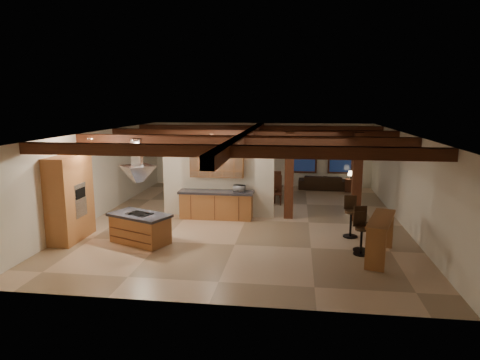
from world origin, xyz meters
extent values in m
plane|color=tan|center=(0.00, 0.00, 0.00)|extent=(12.00, 12.00, 0.00)
plane|color=silver|center=(0.00, 6.00, 1.45)|extent=(10.00, 0.00, 10.00)
plane|color=silver|center=(0.00, -6.00, 1.45)|extent=(10.00, 0.00, 10.00)
plane|color=silver|center=(-5.00, 0.00, 1.45)|extent=(0.00, 12.00, 12.00)
plane|color=silver|center=(5.00, 0.00, 1.45)|extent=(0.00, 12.00, 12.00)
plane|color=#331A10|center=(0.00, 0.00, 2.90)|extent=(12.00, 12.00, 0.00)
cube|color=#37170D|center=(0.00, -4.00, 2.76)|extent=(10.00, 0.25, 0.28)
cube|color=#37170D|center=(0.00, -1.30, 2.76)|extent=(10.00, 0.25, 0.28)
cube|color=#37170D|center=(0.00, 1.30, 2.76)|extent=(10.00, 0.25, 0.28)
cube|color=#37170D|center=(0.00, 4.00, 2.76)|extent=(10.00, 0.25, 0.28)
cube|color=#37170D|center=(0.00, 0.00, 2.76)|extent=(0.28, 12.00, 0.28)
cube|color=#37170D|center=(1.40, 0.50, 1.45)|extent=(0.30, 0.30, 2.90)
cube|color=#37170D|center=(3.60, 0.50, 1.45)|extent=(0.30, 0.30, 2.90)
cube|color=#37170D|center=(2.50, 0.50, 2.60)|extent=(2.50, 0.28, 0.28)
cube|color=silver|center=(-1.00, 0.50, 1.10)|extent=(3.80, 0.18, 2.20)
cube|color=#9B6032|center=(-4.67, -2.60, 1.20)|extent=(0.64, 1.60, 2.40)
cube|color=silver|center=(-4.37, -2.60, 1.15)|extent=(0.06, 0.62, 0.95)
cube|color=black|center=(-4.33, -2.60, 1.35)|extent=(0.01, 0.50, 0.28)
cube|color=#9B6032|center=(-1.00, 0.11, 0.43)|extent=(2.40, 0.60, 0.86)
cube|color=black|center=(-1.00, 0.11, 0.90)|extent=(2.50, 0.66, 0.08)
cube|color=#9B6032|center=(-1.00, 0.32, 1.85)|extent=(1.80, 0.34, 0.95)
cube|color=silver|center=(-1.00, 0.14, 1.85)|extent=(1.74, 0.02, 0.90)
pyramid|color=silver|center=(-2.63, -2.65, 1.73)|extent=(1.10, 1.10, 0.45)
cube|color=silver|center=(-2.63, -2.65, 2.54)|extent=(0.26, 0.22, 0.73)
cube|color=#37170D|center=(2.00, 5.94, 1.50)|extent=(1.10, 0.05, 1.70)
cube|color=black|center=(2.00, 5.91, 1.50)|extent=(0.95, 0.02, 1.55)
cube|color=#37170D|center=(3.60, 5.94, 1.50)|extent=(1.10, 0.05, 1.70)
cube|color=black|center=(3.60, 5.91, 1.50)|extent=(0.95, 0.02, 1.55)
cube|color=#37170D|center=(-1.50, 5.94, 1.70)|extent=(0.65, 0.04, 0.85)
cube|color=#245534|center=(-1.50, 5.92, 1.70)|extent=(0.55, 0.01, 0.75)
cylinder|color=silver|center=(-2.60, -2.80, 2.87)|extent=(0.16, 0.16, 0.03)
cylinder|color=silver|center=(-1.00, -0.50, 2.87)|extent=(0.16, 0.16, 0.03)
cylinder|color=silver|center=(-4.00, -2.50, 2.87)|extent=(0.16, 0.16, 0.03)
cube|color=#9B6032|center=(-2.63, -2.65, 0.38)|extent=(1.77, 1.36, 0.76)
cube|color=black|center=(-2.63, -2.65, 0.79)|extent=(1.91, 1.50, 0.07)
cube|color=black|center=(-2.63, -2.65, 0.83)|extent=(0.78, 0.67, 0.02)
imported|color=#422410|center=(0.22, 2.94, 0.29)|extent=(1.82, 1.32, 0.57)
imported|color=black|center=(2.82, 5.50, 0.31)|extent=(2.15, 0.90, 0.62)
imported|color=silver|center=(-0.23, 0.11, 1.05)|extent=(0.38, 0.26, 0.21)
cube|color=#9B6032|center=(3.74, -3.00, 1.01)|extent=(1.06, 2.05, 0.06)
cube|color=#9B6032|center=(3.48, -3.85, 0.50)|extent=(0.46, 0.23, 0.99)
cube|color=#9B6032|center=(4.01, -2.14, 0.50)|extent=(0.46, 0.23, 0.99)
cube|color=#37170D|center=(3.99, 5.08, 0.28)|extent=(0.52, 0.52, 0.56)
cylinder|color=black|center=(3.99, 5.08, 0.64)|extent=(0.06, 0.06, 0.17)
cone|color=#FFDA99|center=(3.99, 5.08, 0.81)|extent=(0.30, 0.30, 0.19)
cylinder|color=black|center=(3.32, -2.81, 0.69)|extent=(0.34, 0.34, 0.07)
cube|color=black|center=(3.26, -2.66, 0.91)|extent=(0.31, 0.16, 0.38)
cylinder|color=black|center=(3.32, -2.81, 0.34)|extent=(0.06, 0.06, 0.67)
cylinder|color=black|center=(3.32, -2.81, 0.02)|extent=(0.38, 0.38, 0.03)
cylinder|color=black|center=(3.36, -2.52, 0.73)|extent=(0.37, 0.37, 0.07)
cube|color=black|center=(3.33, -2.35, 0.97)|extent=(0.35, 0.11, 0.41)
cylinder|color=black|center=(3.36, -2.52, 0.37)|extent=(0.06, 0.06, 0.71)
cylinder|color=black|center=(3.36, -2.52, 0.02)|extent=(0.41, 0.41, 0.03)
cylinder|color=black|center=(3.23, -1.37, 0.75)|extent=(0.38, 0.38, 0.07)
cube|color=black|center=(3.21, -1.19, 0.99)|extent=(0.36, 0.08, 0.42)
cylinder|color=black|center=(3.23, -1.37, 0.38)|extent=(0.06, 0.06, 0.73)
cylinder|color=black|center=(3.23, -1.37, 0.02)|extent=(0.42, 0.42, 0.03)
cube|color=#37170D|center=(-0.38, 2.26, 0.42)|extent=(0.41, 0.41, 0.06)
cube|color=#37170D|center=(-0.39, 2.45, 0.76)|extent=(0.39, 0.07, 0.69)
cylinder|color=#37170D|center=(-0.52, 2.09, 0.19)|extent=(0.05, 0.05, 0.39)
cylinder|color=#37170D|center=(-0.21, 2.11, 0.19)|extent=(0.05, 0.05, 0.39)
cylinder|color=#37170D|center=(-0.54, 2.40, 0.19)|extent=(0.05, 0.05, 0.39)
cylinder|color=#37170D|center=(-0.23, 2.42, 0.19)|extent=(0.05, 0.05, 0.39)
cube|color=#37170D|center=(-0.46, 3.55, 0.42)|extent=(0.41, 0.41, 0.06)
cube|color=#37170D|center=(-0.45, 3.35, 0.76)|extent=(0.39, 0.07, 0.69)
cylinder|color=#37170D|center=(-0.32, 3.71, 0.19)|extent=(0.05, 0.05, 0.39)
cylinder|color=#37170D|center=(-0.63, 3.69, 0.19)|extent=(0.05, 0.05, 0.39)
cylinder|color=#37170D|center=(-0.30, 3.40, 0.19)|extent=(0.05, 0.05, 0.39)
cylinder|color=#37170D|center=(-0.61, 3.38, 0.19)|extent=(0.05, 0.05, 0.39)
cube|color=#37170D|center=(0.91, 2.34, 0.42)|extent=(0.41, 0.41, 0.06)
cube|color=#37170D|center=(0.90, 2.54, 0.76)|extent=(0.39, 0.07, 0.69)
cylinder|color=#37170D|center=(0.77, 2.17, 0.19)|extent=(0.05, 0.05, 0.39)
cylinder|color=#37170D|center=(1.08, 2.20, 0.19)|extent=(0.05, 0.05, 0.39)
cylinder|color=#37170D|center=(0.75, 2.49, 0.19)|extent=(0.05, 0.05, 0.39)
cylinder|color=#37170D|center=(1.06, 2.51, 0.19)|extent=(0.05, 0.05, 0.39)
cube|color=#37170D|center=(0.83, 3.63, 0.42)|extent=(0.41, 0.41, 0.06)
cube|color=#37170D|center=(0.84, 3.44, 0.76)|extent=(0.39, 0.07, 0.69)
cylinder|color=#37170D|center=(0.97, 3.80, 0.19)|extent=(0.05, 0.05, 0.39)
cylinder|color=#37170D|center=(0.66, 3.78, 0.19)|extent=(0.05, 0.05, 0.39)
cylinder|color=#37170D|center=(0.99, 3.49, 0.19)|extent=(0.05, 0.05, 0.39)
cylinder|color=#37170D|center=(0.68, 3.47, 0.19)|extent=(0.05, 0.05, 0.39)
camera|label=1|loc=(1.61, -13.58, 3.89)|focal=32.00mm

